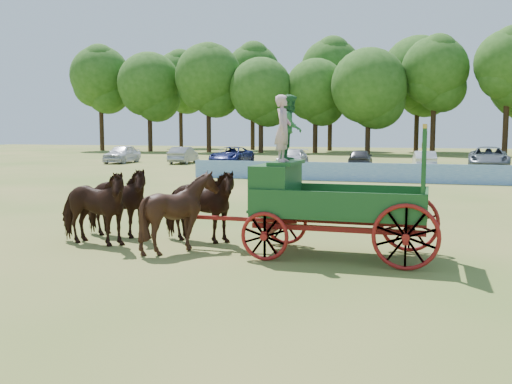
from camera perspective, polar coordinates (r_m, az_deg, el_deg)
name	(u,v)px	position (r m, az deg, el deg)	size (l,w,h in m)	color
ground	(442,252)	(14.24, 18.14, -5.73)	(160.00, 160.00, 0.00)	olive
horse_lead_left	(92,208)	(14.77, -16.08, -1.52)	(1.02, 2.24, 1.89)	black
horse_lead_right	(115,202)	(15.69, -13.89, -1.01)	(1.02, 2.24, 1.89)	black
horse_wheel_left	(180,212)	(13.61, -7.59, -1.96)	(1.53, 1.72, 1.90)	black
horse_wheel_right	(198,206)	(14.60, -5.78, -1.39)	(1.02, 2.24, 1.89)	black
farm_dray	(309,185)	(13.15, 5.27, 0.73)	(6.00, 2.00, 3.70)	maroon
sponsor_banner	(418,173)	(32.03, 15.87, 1.80)	(26.00, 0.08, 1.05)	blue
parked_cars	(390,158)	(44.33, 13.25, 3.34)	(47.14, 6.67, 1.65)	silver
treeline	(395,79)	(73.17, 13.75, 10.96)	(88.23, 23.80, 15.14)	#382314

